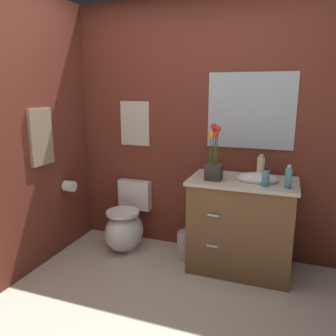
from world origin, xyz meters
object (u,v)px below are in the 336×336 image
Objects in this scene: vanity_cabinet at (241,224)px; soap_bottle at (261,167)px; flower_vase at (214,162)px; wall_poster at (135,124)px; hand_wash_bottle at (289,178)px; hanging_towel at (41,137)px; wall_mirror at (251,111)px; toilet at (126,226)px; trash_bin at (186,245)px; toilet_paper_roll at (69,186)px; lotion_bottle at (266,178)px.

soap_bottle is at bearing 45.09° from vanity_cabinet.
flower_vase is 1.07× the size of wall_poster.
vanity_cabinet is at bearing -13.85° from wall_poster.
flower_vase is at bearing 174.42° from hand_wash_bottle.
hanging_towel reaches higher than hand_wash_bottle.
toilet is at bearing -167.32° from wall_mirror.
trash_bin is 1.73m from hanging_towel.
toilet_paper_roll is (-1.73, -0.17, 0.24)m from vanity_cabinet.
wall_mirror is at bearing 15.07° from toilet_paper_roll.
wall_poster is (-1.39, 0.44, 0.36)m from lotion_bottle.
vanity_cabinet is at bearing 5.62° from toilet_paper_roll.
hanging_towel is at bearing -171.85° from hand_wash_bottle.
wall_poster reaches higher than trash_bin.
flower_vase is at bearing -122.98° from wall_mirror.
trash_bin is 0.52× the size of hanging_towel.
soap_bottle is at bearing 9.20° from toilet_paper_roll.
hanging_towel reaches higher than soap_bottle.
vanity_cabinet is 0.55m from lotion_bottle.
toilet_paper_roll is at bearing -179.45° from hand_wash_bottle.
soap_bottle is 1.31× the size of lotion_bottle.
wall_mirror reaches higher than toilet_paper_roll.
hanging_towel reaches higher than trash_bin.
hand_wash_bottle is (0.62, -0.06, -0.07)m from flower_vase.
toilet is 1.24m from hanging_towel.
flower_vase reaches higher than hand_wash_bottle.
wall_mirror is at bearing 130.08° from hand_wash_bottle.
soap_bottle reaches higher than trash_bin.
soap_bottle is at bearing 4.50° from toilet.
vanity_cabinet is 5.44× the size of hand_wash_bottle.
flower_vase is 2.58× the size of hand_wash_bottle.
soap_bottle is at bearing 29.94° from flower_vase.
hanging_towel reaches higher than flower_vase.
hanging_towel is (-1.78, -0.46, 0.78)m from vanity_cabinet.
hanging_towel is (-1.97, -0.31, 0.28)m from lotion_bottle.
hanging_towel is at bearing -128.06° from wall_poster.
toilet is at bearing 173.56° from hand_wash_bottle.
toilet is 2.54× the size of trash_bin.
wall_mirror is (1.19, 0.27, 1.21)m from toilet.
hand_wash_bottle is 1.23m from trash_bin.
hanging_towel reaches higher than toilet.
soap_bottle is 1.90m from toilet_paper_roll.
toilet_paper_roll reaches higher than trash_bin.
vanity_cabinet is 1.49m from wall_poster.
soap_bottle is at bearing 8.59° from trash_bin.
flower_vase reaches higher than lotion_bottle.
toilet is 6.27× the size of toilet_paper_roll.
wall_poster is at bearing 166.15° from vanity_cabinet.
lotion_bottle is at bearing -7.21° from toilet.
wall_mirror is (-0.20, 0.44, 0.51)m from lotion_bottle.
hanging_towel is at bearing -171.10° from lotion_bottle.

